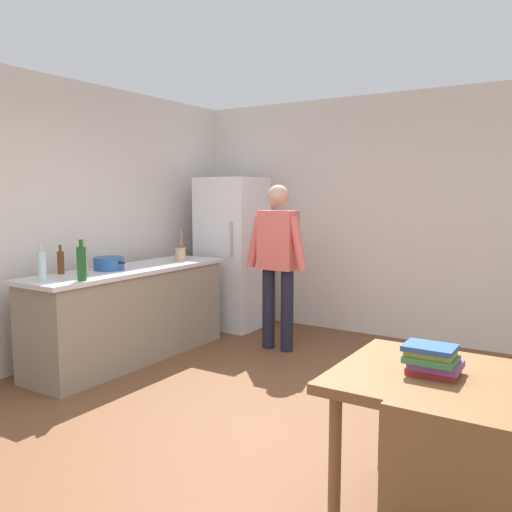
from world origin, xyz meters
The scene contains 14 objects.
ground_plane centered at (0.00, 0.00, 0.00)m, with size 14.00×14.00×0.00m, color brown.
wall_back centered at (0.00, 3.00, 1.35)m, with size 6.40×0.12×2.70m, color silver.
wall_left centered at (-2.60, 0.20, 1.35)m, with size 0.12×5.60×2.70m, color silver.
kitchen_counter centered at (-2.00, 0.80, 0.45)m, with size 0.64×2.20×0.90m.
refrigerator centered at (-1.90, 2.40, 0.90)m, with size 0.70×0.67×1.80m.
person centered at (-0.95, 1.85, 0.98)m, with size 0.70×0.22×1.70m.
dining_table centered at (1.40, -0.30, 0.67)m, with size 1.40×0.90×0.75m.
cooking_pot centered at (-2.06, 0.60, 0.96)m, with size 0.40×0.28×0.12m.
utensil_jar centered at (-1.92, 1.47, 0.98)m, with size 0.11×0.11×0.32m.
bottle_vinegar_tall centered at (-1.94, 0.23, 1.04)m, with size 0.06×0.06×0.32m.
bottle_water_clear centered at (-2.01, -0.15, 1.03)m, with size 0.07×0.07×0.30m.
bottle_wine_green centered at (-1.76, 0.05, 1.05)m, with size 0.08×0.08×0.34m.
bottle_beer_brown centered at (-2.23, 0.20, 1.01)m, with size 0.06×0.06×0.26m.
book_stack centered at (1.15, -0.31, 0.82)m, with size 0.26×0.22×0.14m.
Camera 1 is at (1.76, -2.86, 1.61)m, focal length 37.56 mm.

